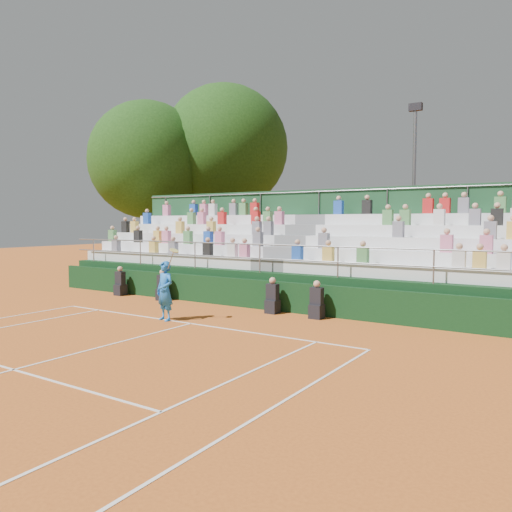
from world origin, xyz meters
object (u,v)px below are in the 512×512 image
Objects in this scene: tennis_player at (165,291)px; tree_west at (147,160)px; tree_east at (225,148)px; floodlight_mast at (414,181)px.

tennis_player is 0.21× the size of tree_west.
floodlight_mast is (12.58, -2.02, -2.72)m from tree_east.
tree_east is 13.03m from floodlight_mast.
tennis_player is 13.86m from floodlight_mast.
tennis_player is at bearing -106.79° from floodlight_mast.
floodlight_mast is (15.74, 1.64, -1.82)m from tree_west.
floodlight_mast is (3.83, 12.70, 4.01)m from tennis_player.
tree_west is at bearing 137.11° from tennis_player.
tree_west is at bearing -174.04° from floodlight_mast.
tennis_player is 0.26× the size of floodlight_mast.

